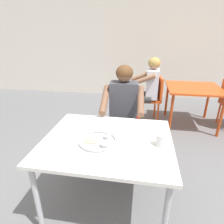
% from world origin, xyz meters
% --- Properties ---
extents(ground_plane, '(12.00, 12.00, 0.05)m').
position_xyz_m(ground_plane, '(0.00, 0.00, -0.03)').
color(ground_plane, slate).
extents(back_wall, '(12.00, 0.12, 3.40)m').
position_xyz_m(back_wall, '(0.00, 3.57, 1.70)').
color(back_wall, silver).
rests_on(back_wall, ground).
extents(table_foreground, '(1.11, 0.92, 0.72)m').
position_xyz_m(table_foreground, '(-0.05, -0.02, 0.65)').
color(table_foreground, silver).
rests_on(table_foreground, ground).
extents(thali_tray, '(0.32, 0.32, 0.03)m').
position_xyz_m(thali_tray, '(-0.12, -0.08, 0.74)').
color(thali_tray, '#B7BABF').
rests_on(thali_tray, table_foreground).
extents(drinking_cup, '(0.08, 0.08, 0.10)m').
position_xyz_m(drinking_cup, '(0.40, -0.05, 0.78)').
color(drinking_cup, silver).
rests_on(drinking_cup, table_foreground).
extents(chair_foreground, '(0.44, 0.45, 0.82)m').
position_xyz_m(chair_foreground, '(-0.01, 0.93, 0.48)').
color(chair_foreground, red).
rests_on(chair_foreground, ground).
extents(diner_foreground, '(0.51, 0.57, 1.23)m').
position_xyz_m(diner_foreground, '(0.00, 0.72, 0.73)').
color(diner_foreground, black).
rests_on(diner_foreground, ground).
extents(table_background_red, '(0.88, 0.86, 0.71)m').
position_xyz_m(table_background_red, '(1.08, 1.92, 0.63)').
color(table_background_red, '#E04C19').
rests_on(table_background_red, ground).
extents(chair_red_left, '(0.46, 0.45, 0.85)m').
position_xyz_m(chair_red_left, '(0.41, 1.97, 0.50)').
color(chair_red_left, '#D44E1A').
rests_on(chair_red_left, ground).
extents(patron_background, '(0.57, 0.51, 1.19)m').
position_xyz_m(patron_background, '(0.29, 1.92, 0.71)').
color(patron_background, '#323232').
rests_on(patron_background, ground).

